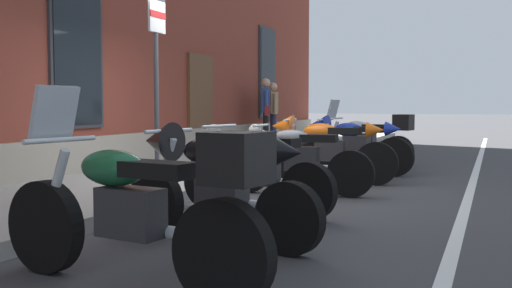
% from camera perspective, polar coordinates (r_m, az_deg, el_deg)
% --- Properties ---
extents(ground_plane, '(140.00, 140.00, 0.00)m').
position_cam_1_polar(ground_plane, '(8.33, -3.09, -4.55)').
color(ground_plane, '#38383A').
extents(sidewalk, '(30.54, 2.51, 0.15)m').
position_cam_1_polar(sidewalk, '(8.92, -10.43, -3.55)').
color(sidewalk, gray).
rests_on(sidewalk, ground_plane).
extents(lane_stripe, '(30.54, 0.12, 0.01)m').
position_cam_1_polar(lane_stripe, '(7.57, 19.54, -5.59)').
color(lane_stripe, silver).
rests_on(lane_stripe, ground_plane).
extents(motorcycle_green_touring, '(0.73, 2.20, 1.35)m').
position_cam_1_polar(motorcycle_green_touring, '(3.89, -11.26, -5.92)').
color(motorcycle_green_touring, black).
rests_on(motorcycle_green_touring, ground_plane).
extents(motorcycle_black_sport, '(0.72, 2.04, 1.05)m').
position_cam_1_polar(motorcycle_black_sport, '(5.20, -4.50, -3.25)').
color(motorcycle_black_sport, black).
rests_on(motorcycle_black_sport, ground_plane).
extents(motorcycle_black_naked, '(0.67, 1.95, 0.98)m').
position_cam_1_polar(motorcycle_black_naked, '(6.56, -0.20, -2.54)').
color(motorcycle_black_naked, black).
rests_on(motorcycle_black_naked, ground_plane).
extents(motorcycle_grey_naked, '(0.62, 2.03, 0.95)m').
position_cam_1_polar(motorcycle_grey_naked, '(7.94, 3.95, -1.51)').
color(motorcycle_grey_naked, black).
rests_on(motorcycle_grey_naked, ground_plane).
extents(motorcycle_orange_sport, '(0.62, 2.17, 1.05)m').
position_cam_1_polar(motorcycle_orange_sport, '(9.18, 6.30, -0.21)').
color(motorcycle_orange_sport, black).
rests_on(motorcycle_orange_sport, ground_plane).
extents(motorcycle_blue_sport, '(0.64, 2.10, 1.02)m').
position_cam_1_polar(motorcycle_blue_sport, '(10.47, 9.00, 0.20)').
color(motorcycle_blue_sport, black).
rests_on(motorcycle_blue_sport, ground_plane).
extents(motorcycle_silver_touring, '(0.77, 2.08, 1.31)m').
position_cam_1_polar(motorcycle_silver_touring, '(11.86, 10.66, 0.54)').
color(motorcycle_silver_touring, black).
rests_on(motorcycle_silver_touring, ground_plane).
extents(pedestrian_blue_top, '(0.62, 0.38, 1.72)m').
position_cam_1_polar(pedestrian_blue_top, '(15.05, 0.95, 3.49)').
color(pedestrian_blue_top, black).
rests_on(pedestrian_blue_top, sidewalk).
extents(pedestrian_tan_coat, '(0.52, 0.38, 1.64)m').
position_cam_1_polar(pedestrian_tan_coat, '(15.78, 1.67, 3.31)').
color(pedestrian_tan_coat, '#2D3351').
rests_on(pedestrian_tan_coat, sidewalk).
extents(parking_sign, '(0.36, 0.07, 2.42)m').
position_cam_1_polar(parking_sign, '(7.58, -9.54, 7.61)').
color(parking_sign, '#4C4C51').
rests_on(parking_sign, sidewalk).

